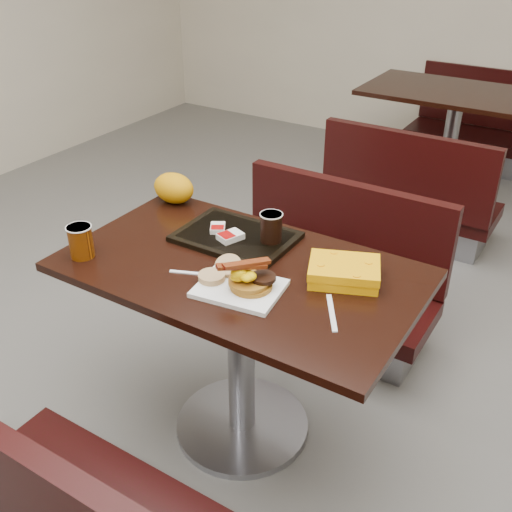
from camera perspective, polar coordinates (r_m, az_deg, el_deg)
The scene contains 25 objects.
floor at distance 2.49m, azimuth -1.30°, elevation -15.90°, with size 6.00×7.00×0.01m, color slate.
table_near at distance 2.24m, azimuth -1.41°, elevation -9.24°, with size 1.20×0.70×0.75m, color black, non-canonical shape.
bench_near_s at distance 1.88m, azimuth -14.04°, elevation -20.95°, with size 1.00×0.46×0.72m, color black, non-canonical shape.
bench_near_n at distance 2.75m, azimuth 6.62°, elevation -1.51°, with size 1.00×0.46×0.72m, color black, non-canonical shape.
table_far at distance 4.38m, azimuth 17.84°, elevation 9.90°, with size 1.20×0.70×0.75m, color black, non-canonical shape.
bench_far_s at distance 3.75m, azimuth 14.79°, elevation 6.75°, with size 1.00×0.46×0.72m, color black, non-canonical shape.
bench_far_n at distance 5.04m, azimuth 20.09°, elevation 11.91°, with size 1.00×0.46×0.72m, color black, non-canonical shape.
platter at distance 1.89m, azimuth -1.57°, elevation -3.09°, with size 0.26×0.20×0.02m, color white.
pancake_stack at distance 1.87m, azimuth -0.45°, elevation -2.61°, with size 0.13×0.13×0.03m, color #965819.
sausage_patty at distance 1.87m, azimuth 0.71°, elevation -2.05°, with size 0.08×0.08×0.01m, color black.
scrambled_eggs at distance 1.85m, azimuth -1.64°, elevation -1.76°, with size 0.09×0.08×0.05m, color yellow.
bacon_strips at distance 1.84m, azimuth -1.37°, elevation -0.88°, with size 0.16×0.07×0.01m, color #460705, non-canonical shape.
muffin_bottom at distance 1.92m, azimuth -4.22°, elevation -1.97°, with size 0.09×0.09×0.02m, color tan.
muffin_top at distance 1.95m, azimuth -2.63°, elevation -0.93°, with size 0.09×0.09×0.02m, color tan.
coffee_cup_near at distance 2.13m, azimuth -16.26°, elevation 1.32°, with size 0.08×0.08×0.11m, color #934305.
fork at distance 1.99m, azimuth -6.81°, elevation -1.55°, with size 0.14×0.03×0.00m, color white, non-canonical shape.
knife at distance 1.81m, azimuth 7.19°, elevation -5.34°, with size 0.19×0.02×0.00m, color white.
condiment_syrup at distance 2.19m, azimuth -4.30°, elevation 1.72°, with size 0.04×0.03×0.01m, color #B01907.
condiment_ketchup at distance 2.02m, azimuth -1.46°, elevation -0.78°, with size 0.04×0.03×0.01m, color #8C0504.
tray at distance 2.18m, azimuth -1.92°, elevation 1.82°, with size 0.41×0.29×0.02m, color black.
hashbrown_sleeve_left at distance 2.20m, azimuth -3.65°, elevation 2.68°, with size 0.05×0.07×0.02m, color silver.
hashbrown_sleeve_right at distance 2.14m, azimuth -2.43°, elevation 1.87°, with size 0.06×0.08×0.02m, color silver.
coffee_cup_far at distance 2.11m, azimuth 1.45°, elevation 2.73°, with size 0.08×0.08×0.11m, color black.
clamshell at distance 1.95m, azimuth 8.33°, elevation -1.50°, with size 0.22×0.17×0.06m, color #F6A004.
paper_bag at distance 2.46m, azimuth -7.79°, elevation 6.40°, with size 0.18×0.13×0.12m, color orange.
Camera 1 is at (0.96, -1.43, 1.80)m, focal length 42.22 mm.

